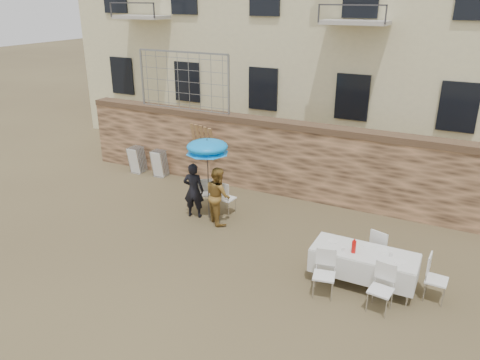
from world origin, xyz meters
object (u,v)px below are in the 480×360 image
at_px(man_suit, 194,190).
at_px(table_chair_back, 381,249).
at_px(table_chair_front_right, 381,289).
at_px(couple_chair_left, 205,193).
at_px(chair_stack_left, 141,158).
at_px(soda_bottle, 354,247).
at_px(table_chair_front_left, 324,275).
at_px(woman_dress, 218,195).
at_px(couple_chair_right, 227,197).
at_px(umbrella, 207,149).
at_px(banquet_table, 365,253).
at_px(table_chair_side, 437,279).
at_px(chair_stack_right, 163,162).

xyz_separation_m(man_suit, table_chair_back, (5.02, -0.35, -0.28)).
bearing_deg(man_suit, table_chair_front_right, 144.88).
relative_size(couple_chair_left, chair_stack_left, 1.04).
bearing_deg(soda_bottle, chair_stack_left, 156.65).
xyz_separation_m(soda_bottle, table_chair_front_left, (-0.40, -0.60, -0.43)).
bearing_deg(woman_dress, couple_chair_right, -46.14).
xyz_separation_m(umbrella, banquet_table, (4.42, -1.25, -1.22)).
xyz_separation_m(couple_chair_left, soda_bottle, (4.62, -1.85, 0.43)).
distance_m(banquet_table, table_chair_back, 0.86).
relative_size(couple_chair_left, couple_chair_right, 1.00).
xyz_separation_m(couple_chair_left, banquet_table, (4.82, -1.70, 0.25)).
distance_m(umbrella, couple_chair_right, 1.56).
height_order(umbrella, couple_chair_left, umbrella).
height_order(banquet_table, table_chair_side, table_chair_side).
xyz_separation_m(man_suit, umbrella, (0.40, 0.10, 1.19)).
bearing_deg(couple_chair_right, banquet_table, 164.83).
bearing_deg(banquet_table, table_chair_side, 4.09).
distance_m(man_suit, woman_dress, 0.75).
bearing_deg(man_suit, table_chair_side, 154.95).
bearing_deg(chair_stack_left, couple_chair_left, -25.25).
distance_m(woman_dress, table_chair_front_right, 4.96).
distance_m(banquet_table, table_chair_side, 1.43).
bearing_deg(table_chair_back, man_suit, 12.93).
distance_m(couple_chair_left, chair_stack_right, 3.10).
relative_size(woman_dress, soda_bottle, 5.87).
xyz_separation_m(man_suit, table_chair_side, (6.22, -1.05, -0.28)).
relative_size(banquet_table, chair_stack_right, 2.28).
distance_m(banquet_table, table_chair_front_left, 0.99).
bearing_deg(couple_chair_right, table_chair_side, 171.10).
distance_m(table_chair_side, chair_stack_right, 9.43).
xyz_separation_m(soda_bottle, table_chair_front_right, (0.70, -0.60, -0.43)).
xyz_separation_m(soda_bottle, chair_stack_left, (-8.14, 3.51, -0.45)).
distance_m(soda_bottle, chair_stack_left, 8.88).
bearing_deg(couple_chair_right, umbrella, 63.61).
bearing_deg(chair_stack_left, banquet_table, -21.97).
distance_m(couple_chair_right, soda_bottle, 4.36).
height_order(couple_chair_left, table_chair_front_left, same).
relative_size(woman_dress, banquet_table, 0.73).
height_order(banquet_table, table_chair_front_right, table_chair_front_right).
relative_size(couple_chair_left, table_chair_front_left, 1.00).
bearing_deg(soda_bottle, table_chair_front_left, -123.69).
relative_size(banquet_table, table_chair_side, 2.19).
relative_size(woman_dress, table_chair_back, 1.59).
distance_m(man_suit, table_chair_side, 6.32).
bearing_deg(couple_chair_left, chair_stack_right, -69.30).
distance_m(couple_chair_left, table_chair_front_left, 4.88).
bearing_deg(soda_bottle, umbrella, 161.60).
height_order(table_chair_front_left, table_chair_side, same).
height_order(umbrella, banquet_table, umbrella).
bearing_deg(soda_bottle, couple_chair_right, 154.69).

